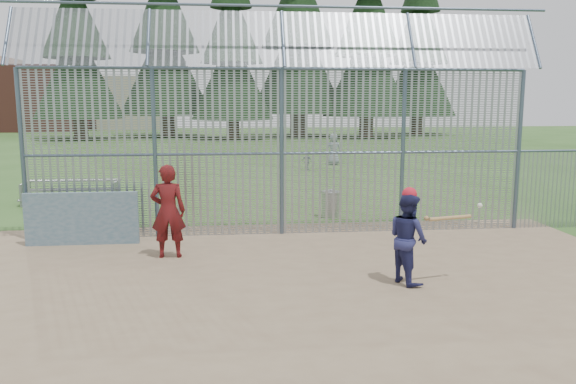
{
  "coord_description": "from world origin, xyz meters",
  "views": [
    {
      "loc": [
        -1.22,
        -9.93,
        3.25
      ],
      "look_at": [
        0.0,
        2.0,
        1.3
      ],
      "focal_mm": 35.0,
      "sensor_mm": 36.0,
      "label": 1
    }
  ],
  "objects": [
    {
      "name": "distant_buildings",
      "position": [
        -23.18,
        56.49,
        3.6
      ],
      "size": [
        26.5,
        10.5,
        8.0
      ],
      "color": "brown",
      "rests_on": "ground"
    },
    {
      "name": "bg_kid_seated",
      "position": [
        2.35,
        16.09,
        0.44
      ],
      "size": [
        0.56,
        0.41,
        0.88
      ],
      "primitive_type": "imported",
      "rotation": [
        0.0,
        0.0,
        2.71
      ],
      "color": "slate",
      "rests_on": "ground"
    },
    {
      "name": "batting_gear",
      "position": [
        2.06,
        -0.51,
        1.54
      ],
      "size": [
        1.44,
        0.41,
        0.58
      ],
      "color": "red",
      "rests_on": "ground"
    },
    {
      "name": "onlooker",
      "position": [
        -2.53,
        1.65,
        1.0
      ],
      "size": [
        0.72,
        0.48,
        1.95
      ],
      "primitive_type": "imported",
      "rotation": [
        0.0,
        0.0,
        3.16
      ],
      "color": "maroon",
      "rests_on": "dirt_infield"
    },
    {
      "name": "dirt_infield",
      "position": [
        0.0,
        -0.5,
        0.01
      ],
      "size": [
        14.0,
        10.0,
        0.02
      ],
      "primitive_type": "cube",
      "color": "#756047",
      "rests_on": "ground"
    },
    {
      "name": "ground",
      "position": [
        0.0,
        0.0,
        0.0
      ],
      "size": [
        120.0,
        120.0,
        0.0
      ],
      "primitive_type": "plane",
      "color": "#2D511E",
      "rests_on": "ground"
    },
    {
      "name": "backstop_fence",
      "position": [
        1.81,
        3.43,
        2.36
      ],
      "size": [
        20.09,
        0.81,
        5.3
      ],
      "color": "#47566B",
      "rests_on": "ground"
    },
    {
      "name": "bleacher",
      "position": [
        -6.31,
        8.32,
        0.41
      ],
      "size": [
        3.0,
        0.95,
        0.72
      ],
      "color": "gray",
      "rests_on": "ground"
    },
    {
      "name": "bg_kid_standing",
      "position": [
        4.05,
        18.48,
        0.81
      ],
      "size": [
        0.84,
        0.6,
        1.61
      ],
      "primitive_type": "imported",
      "rotation": [
        0.0,
        0.0,
        3.26
      ],
      "color": "gray",
      "rests_on": "ground"
    },
    {
      "name": "conifer_row",
      "position": [
        1.93,
        41.51,
        10.83
      ],
      "size": [
        38.48,
        12.26,
        20.2
      ],
      "color": "#332319",
      "rests_on": "ground"
    },
    {
      "name": "dugout_wall",
      "position": [
        -4.6,
        2.9,
        0.62
      ],
      "size": [
        2.5,
        0.12,
        1.2
      ],
      "primitive_type": "cube",
      "color": "#38566B",
      "rests_on": "dirt_infield"
    },
    {
      "name": "trash_can",
      "position": [
        1.57,
        5.41,
        0.38
      ],
      "size": [
        0.56,
        0.56,
        0.82
      ],
      "color": "#97999F",
      "rests_on": "ground"
    },
    {
      "name": "batter",
      "position": [
        1.9,
        -0.47,
        0.83
      ],
      "size": [
        0.84,
        0.95,
        1.63
      ],
      "primitive_type": "imported",
      "rotation": [
        0.0,
        0.0,
        1.91
      ],
      "color": "navy",
      "rests_on": "dirt_infield"
    }
  ]
}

